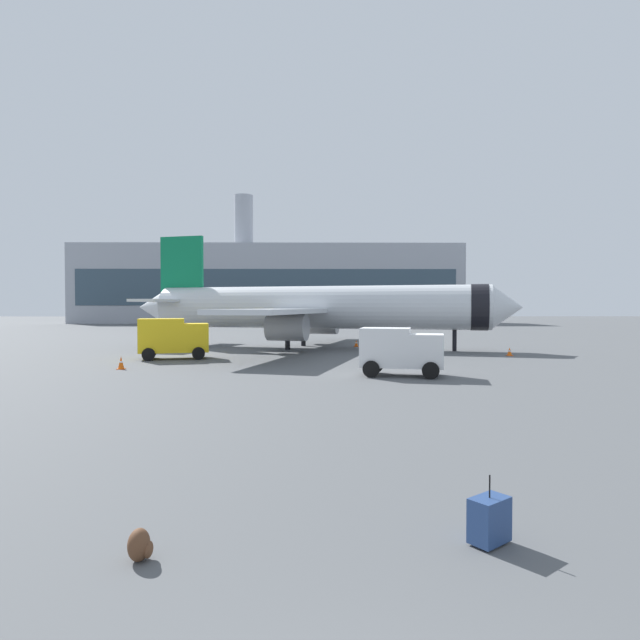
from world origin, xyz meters
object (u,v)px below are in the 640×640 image
object	(u,v)px
safety_cone_mid	(510,352)
safety_cone_far	(121,363)
airplane_at_gate	(315,308)
cargo_van	(401,349)
traveller_backpack	(140,545)
rolling_suitcase	(489,520)
safety_cone_near	(356,343)
service_truck	(173,337)

from	to	relation	value
safety_cone_mid	safety_cone_far	distance (m)	27.83
airplane_at_gate	cargo_van	distance (m)	19.67
safety_cone_mid	traveller_backpack	xyz separation A→B (m)	(-17.51, -32.26, -0.08)
airplane_at_gate	cargo_van	size ratio (longest dim) A/B	7.44
rolling_suitcase	traveller_backpack	world-z (taller)	rolling_suitcase
safety_cone_near	safety_cone_far	xyz separation A→B (m)	(-15.53, -17.63, 0.07)
service_truck	safety_cone_near	world-z (taller)	service_truck
cargo_van	safety_cone_far	world-z (taller)	cargo_van
service_truck	cargo_van	size ratio (longest dim) A/B	1.10
cargo_van	service_truck	bearing A→B (deg)	147.55
safety_cone_far	rolling_suitcase	xyz separation A→B (m)	(14.36, -23.37, 0.00)
cargo_van	safety_cone_near	distance (m)	20.88
airplane_at_gate	traveller_backpack	world-z (taller)	airplane_at_gate
service_truck	safety_cone_mid	xyz separation A→B (m)	(25.10, 2.17, -1.29)
service_truck	traveller_backpack	bearing A→B (deg)	-75.84
airplane_at_gate	safety_cone_near	xyz separation A→B (m)	(3.91, 1.85, -3.34)
safety_cone_near	safety_cone_far	distance (m)	23.49
safety_cone_far	safety_cone_near	bearing A→B (deg)	48.62
cargo_van	safety_cone_mid	xyz separation A→B (m)	(10.27, 11.60, -1.14)
cargo_van	safety_cone_mid	world-z (taller)	cargo_van
airplane_at_gate	traveller_backpack	size ratio (longest dim) A/B	73.44
service_truck	safety_cone_far	xyz separation A→B (m)	(-1.44, -6.23, -1.22)
cargo_van	safety_cone_mid	bearing A→B (deg)	48.50
safety_cone_mid	traveller_backpack	bearing A→B (deg)	-118.49
airplane_at_gate	service_truck	xyz separation A→B (m)	(-10.18, -9.56, -2.05)
cargo_van	rolling_suitcase	size ratio (longest dim) A/B	4.31
service_truck	traveller_backpack	distance (m)	31.06
cargo_van	rolling_suitcase	distance (m)	20.28
cargo_van	traveller_backpack	world-z (taller)	cargo_van
service_truck	rolling_suitcase	bearing A→B (deg)	-66.41
service_truck	safety_cone_far	bearing A→B (deg)	-102.98
safety_cone_far	cargo_van	bearing A→B (deg)	-11.15
rolling_suitcase	safety_cone_far	bearing A→B (deg)	121.57
safety_cone_near	safety_cone_mid	distance (m)	14.36
safety_cone_near	traveller_backpack	distance (m)	42.00
safety_cone_near	safety_cone_mid	world-z (taller)	safety_cone_near
rolling_suitcase	traveller_backpack	bearing A→B (deg)	-174.74
safety_cone_far	rolling_suitcase	bearing A→B (deg)	-58.43
safety_cone_far	traveller_backpack	xyz separation A→B (m)	(9.03, -23.86, -0.16)
airplane_at_gate	safety_cone_far	distance (m)	19.87
service_truck	safety_cone_near	size ratio (longest dim) A/B	8.13
cargo_van	rolling_suitcase	xyz separation A→B (m)	(-1.91, -20.17, -1.06)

